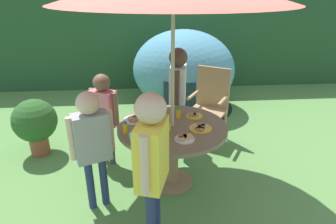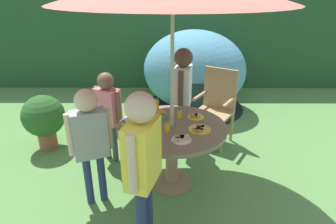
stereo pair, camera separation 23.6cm
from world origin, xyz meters
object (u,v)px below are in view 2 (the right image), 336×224
(garden_table, at_px, (172,138))
(plate_center_front, at_px, (200,129))
(juice_bottle_far_left, at_px, (124,126))
(cup_near, at_px, (148,143))
(child_in_grey_shirt, at_px, (90,134))
(plate_far_right, at_px, (182,139))
(plate_back_edge, at_px, (146,132))
(child_in_white_shirt, at_px, (183,87))
(snack_bowl, at_px, (159,114))
(cup_far, at_px, (129,134))
(juice_bottle_mid_right, at_px, (167,127))
(potted_plant, at_px, (44,118))
(child_in_pink_shirt, at_px, (108,106))
(plate_near_right, at_px, (136,118))
(juice_bottle_near_left, at_px, (157,104))
(child_in_yellow_shirt, at_px, (142,153))
(plate_center_back, at_px, (196,117))
(wooden_chair, at_px, (217,103))
(juice_bottle_mid_left, at_px, (179,114))
(dome_tent, at_px, (194,71))

(garden_table, distance_m, plate_center_front, 0.34)
(juice_bottle_far_left, height_order, cup_near, juice_bottle_far_left)
(child_in_grey_shirt, bearing_deg, plate_far_right, -21.37)
(plate_back_edge, bearing_deg, juice_bottle_far_left, 174.09)
(child_in_white_shirt, xyz_separation_m, cup_near, (-0.37, -1.24, -0.12))
(snack_bowl, relative_size, cup_far, 2.43)
(child_in_grey_shirt, bearing_deg, cup_far, -14.11)
(garden_table, bearing_deg, juice_bottle_mid_right, -111.18)
(potted_plant, distance_m, juice_bottle_far_left, 1.57)
(child_in_white_shirt, bearing_deg, child_in_pink_shirt, -60.52)
(potted_plant, xyz_separation_m, cup_far, (1.30, -1.03, 0.30))
(child_in_white_shirt, relative_size, plate_near_right, 5.35)
(child_in_grey_shirt, xyz_separation_m, plate_back_edge, (0.53, 0.14, -0.05))
(child_in_white_shirt, height_order, juice_bottle_near_left, child_in_white_shirt)
(plate_back_edge, xyz_separation_m, juice_bottle_far_left, (-0.23, 0.02, 0.05))
(cup_far, bearing_deg, juice_bottle_far_left, 119.29)
(child_in_grey_shirt, bearing_deg, plate_back_edge, -6.35)
(child_in_grey_shirt, relative_size, juice_bottle_near_left, 9.36)
(child_in_yellow_shirt, distance_m, snack_bowl, 1.05)
(plate_near_right, height_order, juice_bottle_far_left, juice_bottle_far_left)
(plate_center_back, height_order, plate_near_right, same)
(cup_far, bearing_deg, plate_center_back, 34.77)
(plate_far_right, bearing_deg, child_in_grey_shirt, -179.74)
(child_in_white_shirt, distance_m, juice_bottle_near_left, 0.48)
(plate_center_back, bearing_deg, potted_plant, 164.21)
(wooden_chair, bearing_deg, child_in_grey_shirt, -104.95)
(child_in_pink_shirt, height_order, juice_bottle_mid_left, child_in_pink_shirt)
(juice_bottle_far_left, height_order, juice_bottle_mid_right, juice_bottle_far_left)
(potted_plant, xyz_separation_m, plate_center_back, (1.98, -0.56, 0.28))
(child_in_grey_shirt, xyz_separation_m, cup_far, (0.37, 0.05, -0.03))
(juice_bottle_far_left, bearing_deg, plate_center_front, 3.53)
(child_in_white_shirt, distance_m, juice_bottle_mid_left, 0.63)
(garden_table, bearing_deg, plate_near_right, 157.44)
(garden_table, relative_size, cup_near, 16.42)
(plate_far_right, bearing_deg, child_in_white_shirt, 87.13)
(juice_bottle_mid_right, bearing_deg, plate_near_right, 140.11)
(child_in_yellow_shirt, xyz_separation_m, plate_back_edge, (-0.02, 0.64, -0.15))
(dome_tent, bearing_deg, child_in_white_shirt, -88.64)
(potted_plant, height_order, plate_center_back, potted_plant)
(child_in_grey_shirt, distance_m, cup_far, 0.37)
(dome_tent, xyz_separation_m, juice_bottle_near_left, (-0.59, -1.82, 0.09))
(cup_far, bearing_deg, cup_near, -40.10)
(plate_back_edge, bearing_deg, plate_center_back, 35.89)
(snack_bowl, bearing_deg, plate_near_right, -165.67)
(potted_plant, relative_size, plate_back_edge, 3.28)
(wooden_chair, xyz_separation_m, cup_near, (-0.85, -1.45, 0.18))
(potted_plant, bearing_deg, child_in_pink_shirt, -16.65)
(dome_tent, bearing_deg, juice_bottle_far_left, -98.57)
(plate_far_right, distance_m, juice_bottle_far_left, 0.60)
(potted_plant, height_order, child_in_pink_shirt, child_in_pink_shirt)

